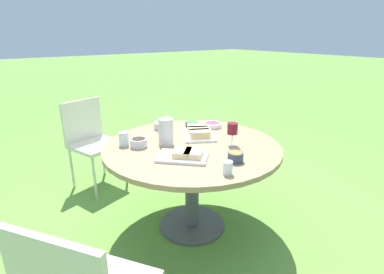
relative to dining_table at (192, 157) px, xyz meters
name	(u,v)px	position (x,y,z in m)	size (l,w,h in m)	color
ground_plane	(192,225)	(0.00, 0.00, -0.62)	(40.00, 40.00, 0.00)	#5B8C38
dining_table	(192,157)	(0.00, 0.00, 0.00)	(1.34, 1.34, 0.72)	#4C4C51
chair_near_left	(91,137)	(1.21, 0.38, -0.09)	(0.53, 0.54, 0.89)	beige
water_pitcher	(166,132)	(0.12, 0.15, 0.20)	(0.12, 0.11, 0.20)	silver
wine_glass	(232,129)	(-0.19, -0.23, 0.23)	(0.08, 0.08, 0.17)	silver
platter_bread_main	(185,155)	(-0.19, 0.20, 0.13)	(0.39, 0.39, 0.06)	white
platter_charcuterie	(199,132)	(0.12, -0.15, 0.14)	(0.39, 0.37, 0.08)	white
bowl_fries	(163,125)	(0.47, -0.03, 0.14)	(0.16, 0.16, 0.06)	silver
bowl_salad	(192,124)	(0.38, -0.28, 0.13)	(0.11, 0.11, 0.04)	#334256
bowl_olives	(139,142)	(0.20, 0.34, 0.14)	(0.12, 0.12, 0.06)	silver
bowl_dip_red	(212,125)	(0.25, -0.41, 0.13)	(0.16, 0.16, 0.04)	white
bowl_dip_cream	(166,131)	(0.33, 0.03, 0.13)	(0.12, 0.12, 0.05)	#334256
bowl_roasted_veg	(236,156)	(-0.42, -0.04, 0.14)	(0.10, 0.10, 0.07)	#334256
cup_water_near	(124,139)	(0.29, 0.42, 0.16)	(0.07, 0.07, 0.10)	silver
cup_water_far	(228,168)	(-0.53, 0.13, 0.14)	(0.06, 0.06, 0.08)	silver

